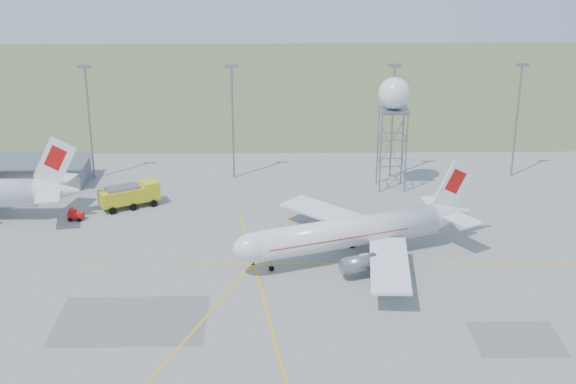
{
  "coord_description": "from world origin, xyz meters",
  "views": [
    {
      "loc": [
        -2.7,
        -69.67,
        48.31
      ],
      "look_at": [
        -0.77,
        40.0,
        6.91
      ],
      "focal_mm": 50.0,
      "sensor_mm": 36.0,
      "label": 1
    }
  ],
  "objects_px": {
    "airliner_main": "(352,232)",
    "radar_tower": "(393,127)",
    "baggage_tug": "(76,216)",
    "fire_truck": "(131,196)"
  },
  "relations": [
    {
      "from": "airliner_main",
      "to": "baggage_tug",
      "type": "height_order",
      "value": "airliner_main"
    },
    {
      "from": "airliner_main",
      "to": "radar_tower",
      "type": "relative_size",
      "value": 1.83
    },
    {
      "from": "airliner_main",
      "to": "baggage_tug",
      "type": "xyz_separation_m",
      "value": [
        -41.89,
        14.45,
        -3.14
      ]
    },
    {
      "from": "fire_truck",
      "to": "baggage_tug",
      "type": "distance_m",
      "value": 9.54
    },
    {
      "from": "fire_truck",
      "to": "baggage_tug",
      "type": "height_order",
      "value": "fire_truck"
    },
    {
      "from": "airliner_main",
      "to": "radar_tower",
      "type": "distance_m",
      "value": 30.41
    },
    {
      "from": "airliner_main",
      "to": "fire_truck",
      "type": "relative_size",
      "value": 3.56
    },
    {
      "from": "fire_truck",
      "to": "airliner_main",
      "type": "bearing_deg",
      "value": -57.54
    },
    {
      "from": "baggage_tug",
      "to": "radar_tower",
      "type": "bearing_deg",
      "value": 18.58
    },
    {
      "from": "radar_tower",
      "to": "fire_truck",
      "type": "height_order",
      "value": "radar_tower"
    }
  ]
}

